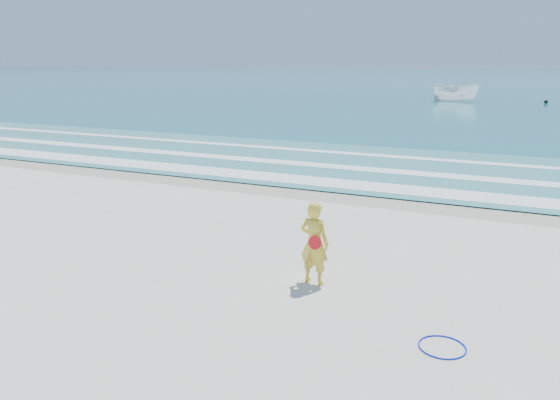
% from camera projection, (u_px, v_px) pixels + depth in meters
% --- Properties ---
extents(ground, '(400.00, 400.00, 0.00)m').
position_uv_depth(ground, '(185.00, 299.00, 10.35)').
color(ground, silver).
rests_on(ground, ground).
extents(wet_sand, '(400.00, 2.40, 0.00)m').
position_uv_depth(wet_sand, '(335.00, 194.00, 18.30)').
color(wet_sand, '#B2A893').
rests_on(wet_sand, ground).
extents(ocean, '(400.00, 190.00, 0.04)m').
position_uv_depth(ocean, '(496.00, 81.00, 103.11)').
color(ocean, '#19727F').
rests_on(ocean, ground).
extents(shallow, '(400.00, 10.00, 0.01)m').
position_uv_depth(shallow, '(373.00, 166.00, 22.70)').
color(shallow, '#59B7AD').
rests_on(shallow, ocean).
extents(foam_near, '(400.00, 1.40, 0.01)m').
position_uv_depth(foam_near, '(347.00, 184.00, 19.43)').
color(foam_near, white).
rests_on(foam_near, shallow).
extents(foam_mid, '(400.00, 0.90, 0.01)m').
position_uv_depth(foam_mid, '(368.00, 169.00, 21.99)').
color(foam_mid, white).
rests_on(foam_mid, shallow).
extents(foam_far, '(400.00, 0.60, 0.01)m').
position_uv_depth(foam_far, '(387.00, 156.00, 24.91)').
color(foam_far, white).
rests_on(foam_far, shallow).
extents(hoop, '(0.95, 0.95, 0.03)m').
position_uv_depth(hoop, '(442.00, 347.00, 8.61)').
color(hoop, '#0B22D3').
rests_on(hoop, ground).
extents(boat, '(5.20, 2.59, 1.92)m').
position_uv_depth(boat, '(456.00, 92.00, 55.15)').
color(boat, white).
rests_on(boat, ocean).
extents(buoy, '(0.36, 0.36, 0.36)m').
position_uv_depth(buoy, '(546.00, 102.00, 52.71)').
color(buoy, black).
rests_on(buoy, ocean).
extents(woman, '(0.68, 0.50, 1.70)m').
position_uv_depth(woman, '(314.00, 243.00, 10.87)').
color(woman, yellow).
rests_on(woman, ground).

